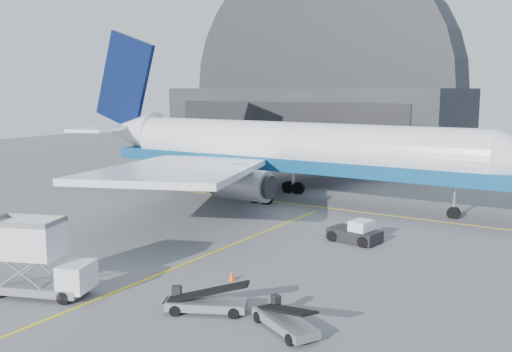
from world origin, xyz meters
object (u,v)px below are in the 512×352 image
Objects in this scene: airliner at (278,149)px; belt_loader_b at (285,320)px; catering_truck at (35,259)px; pushback_tug at (356,233)px; belt_loader_a at (206,303)px.

airliner reaches higher than belt_loader_b.
airliner reaches higher than catering_truck.
pushback_tug is (11.19, 20.88, -1.47)m from catering_truck.
airliner is at bearing 149.16° from belt_loader_b.
catering_truck is 1.50× the size of belt_loader_b.
pushback_tug is 17.75m from belt_loader_a.
belt_loader_b is at bearing -69.93° from pushback_tug.
airliner is at bearing 74.63° from catering_truck.
belt_loader_a is 1.04× the size of belt_loader_b.
belt_loader_a is at bearing -2.92° from catering_truck.
airliner is at bearing 87.38° from belt_loader_a.
catering_truck is 1.55× the size of pushback_tug.
pushback_tug is 0.93× the size of belt_loader_a.
belt_loader_a is (9.87, 3.19, -1.62)m from catering_truck.
catering_truck is 15.09m from belt_loader_b.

